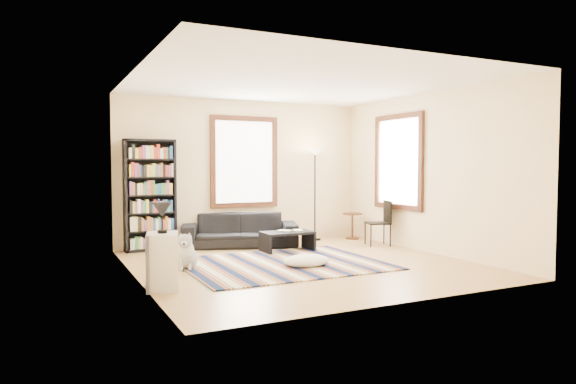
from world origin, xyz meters
name	(u,v)px	position (x,y,z in m)	size (l,w,h in m)	color
floor	(302,267)	(0.00, 0.00, -0.05)	(5.00, 5.00, 0.10)	#B07D50
ceiling	(302,79)	(0.00, 0.00, 2.85)	(5.00, 5.00, 0.10)	white
wall_back	(243,172)	(0.00, 2.55, 1.40)	(5.00, 0.10, 2.80)	#FFE2AB
wall_front	(410,178)	(0.00, -2.55, 1.40)	(5.00, 0.10, 2.80)	#FFE2AB
wall_left	(132,176)	(-2.55, 0.00, 1.40)	(0.10, 5.00, 2.80)	#FFE2AB
wall_right	(430,173)	(2.55, 0.00, 1.40)	(0.10, 5.00, 2.80)	#FFE2AB
window_back	(244,162)	(0.00, 2.47, 1.60)	(1.20, 0.06, 1.60)	white
window_right	(398,162)	(2.47, 0.80, 1.60)	(0.06, 1.20, 1.60)	white
rug	(283,264)	(-0.28, 0.11, 0.01)	(3.01, 2.40, 0.02)	#0B193B
sofa	(240,230)	(-0.26, 2.05, 0.31)	(2.14, 0.84, 0.63)	black
bookshelf	(150,195)	(-1.87, 2.32, 1.00)	(0.90, 0.30, 2.00)	black
coffee_table	(287,242)	(0.29, 1.12, 0.18)	(0.90, 0.50, 0.36)	black
book_a	(282,231)	(0.19, 1.12, 0.37)	(0.23, 0.17, 0.02)	beige
book_b	(294,230)	(0.44, 1.17, 0.37)	(0.16, 0.21, 0.02)	beige
floor_cushion	(306,261)	(-0.03, -0.20, 0.09)	(0.73, 0.55, 0.18)	silver
floor_lamp	(315,195)	(1.42, 2.15, 0.93)	(0.30, 0.30, 1.86)	black
side_table	(352,226)	(2.20, 1.95, 0.27)	(0.40, 0.40, 0.54)	#4C2513
folding_chair	(378,223)	(2.15, 1.00, 0.43)	(0.42, 0.40, 0.86)	black
white_cabinet	(163,261)	(-2.30, -0.67, 0.35)	(0.38, 0.50, 0.70)	silver
table_lamp	(162,218)	(-2.30, -0.67, 0.89)	(0.24, 0.24, 0.38)	black
dog	(186,251)	(-1.72, 0.42, 0.27)	(0.39, 0.54, 0.54)	silver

